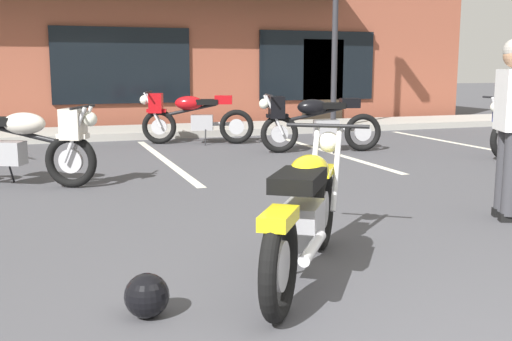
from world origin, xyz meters
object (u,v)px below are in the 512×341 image
at_px(person_in_shorts_foreground, 511,119).
at_px(motorcycle_silver_naked, 192,116).
at_px(motorcycle_green_cafe_racer, 22,143).
at_px(motorcycle_foreground_classic, 306,212).
at_px(motorcycle_blue_standard, 315,121).
at_px(helmet_on_pavement, 147,295).

bearing_deg(person_in_shorts_foreground, motorcycle_silver_naked, 102.62).
bearing_deg(motorcycle_silver_naked, motorcycle_green_cafe_racer, -130.24).
bearing_deg(motorcycle_foreground_classic, motorcycle_blue_standard, 64.90).
xyz_separation_m(motorcycle_blue_standard, motorcycle_green_cafe_racer, (-4.56, -1.60, 0.00)).
bearing_deg(helmet_on_pavement, motorcycle_foreground_classic, 15.92).
xyz_separation_m(motorcycle_silver_naked, helmet_on_pavement, (-2.10, -7.80, -0.40)).
distance_m(motorcycle_foreground_classic, helmet_on_pavement, 1.22).
distance_m(motorcycle_green_cafe_racer, helmet_on_pavement, 4.50).
relative_size(motorcycle_foreground_classic, motorcycle_green_cafe_racer, 0.94).
xyz_separation_m(motorcycle_foreground_classic, motorcycle_silver_naked, (0.97, 7.47, 0.07)).
height_order(motorcycle_foreground_classic, person_in_shorts_foreground, person_in_shorts_foreground).
xyz_separation_m(motorcycle_green_cafe_racer, helmet_on_pavement, (0.77, -4.41, -0.40)).
bearing_deg(motorcycle_blue_standard, motorcycle_silver_naked, 133.60).
distance_m(motorcycle_foreground_classic, motorcycle_green_cafe_racer, 4.51).
xyz_separation_m(motorcycle_foreground_classic, motorcycle_blue_standard, (2.67, 5.69, 0.07)).
bearing_deg(helmet_on_pavement, person_in_shorts_foreground, 18.62).
distance_m(motorcycle_green_cafe_racer, person_in_shorts_foreground, 5.41).
relative_size(motorcycle_foreground_classic, motorcycle_silver_naked, 0.89).
distance_m(motorcycle_foreground_classic, person_in_shorts_foreground, 2.65).
relative_size(motorcycle_silver_naked, motorcycle_blue_standard, 0.98).
relative_size(motorcycle_blue_standard, helmet_on_pavement, 8.05).
bearing_deg(helmet_on_pavement, motorcycle_green_cafe_racer, 99.83).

